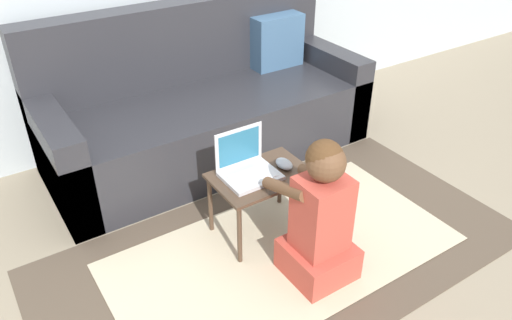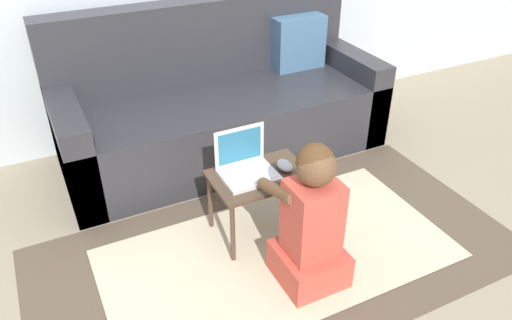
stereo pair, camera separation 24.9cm
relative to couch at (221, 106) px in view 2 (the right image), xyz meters
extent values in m
plane|color=gray|center=(-0.17, -1.11, -0.31)|extent=(16.00, 16.00, 0.00)
cube|color=brown|center=(-0.17, -1.11, -0.31)|extent=(2.40, 1.25, 0.01)
cube|color=beige|center=(-0.17, -1.11, -0.30)|extent=(1.73, 0.90, 0.00)
cube|color=#2D2D33|center=(-0.01, -0.06, -0.10)|extent=(2.05, 0.83, 0.43)
cube|color=#2D2D33|center=(-0.01, 0.26, 0.37)|extent=(2.05, 0.18, 0.51)
cube|color=#2D2D33|center=(-0.96, -0.06, -0.03)|extent=(0.16, 0.83, 0.57)
cube|color=#2D2D33|center=(0.93, -0.06, -0.03)|extent=(0.16, 0.83, 0.57)
cube|color=#426689|center=(0.63, 0.10, 0.30)|extent=(0.36, 0.14, 0.36)
cube|color=#4C3828|center=(-0.17, -0.90, 0.04)|extent=(0.49, 0.34, 0.02)
cylinder|color=#4C3828|center=(-0.39, -1.05, -0.14)|extent=(0.02, 0.02, 0.34)
cylinder|color=#4C3828|center=(0.05, -1.05, -0.14)|extent=(0.02, 0.02, 0.34)
cylinder|color=#4C3828|center=(-0.39, -0.76, -0.14)|extent=(0.02, 0.02, 0.34)
cylinder|color=#4C3828|center=(0.05, -0.76, -0.14)|extent=(0.02, 0.02, 0.34)
cube|color=silver|center=(-0.23, -0.90, 0.06)|extent=(0.27, 0.22, 0.02)
cube|color=silver|center=(-0.23, -0.91, 0.07)|extent=(0.22, 0.13, 0.00)
cube|color=silver|center=(-0.23, -0.79, 0.17)|extent=(0.27, 0.01, 0.21)
cube|color=teal|center=(-0.23, -0.79, 0.17)|extent=(0.23, 0.00, 0.17)
ellipsoid|color=#B2B7C1|center=(-0.04, -0.91, 0.07)|extent=(0.07, 0.11, 0.04)
cube|color=#CC4C3D|center=(-0.12, -1.31, -0.23)|extent=(0.30, 0.30, 0.17)
cube|color=#CC4C3D|center=(-0.12, -1.31, 0.05)|extent=(0.22, 0.20, 0.37)
sphere|color=brown|center=(-0.12, -1.31, 0.32)|extent=(0.17, 0.17, 0.17)
sphere|color=brown|center=(-0.12, -1.30, 0.33)|extent=(0.16, 0.16, 0.16)
cylinder|color=brown|center=(-0.22, -1.17, 0.14)|extent=(0.06, 0.30, 0.14)
cylinder|color=brown|center=(-0.02, -1.17, 0.14)|extent=(0.06, 0.30, 0.14)
camera|label=1|loc=(-1.32, -2.62, 1.43)|focal=35.00mm
camera|label=2|loc=(-1.11, -2.74, 1.43)|focal=35.00mm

